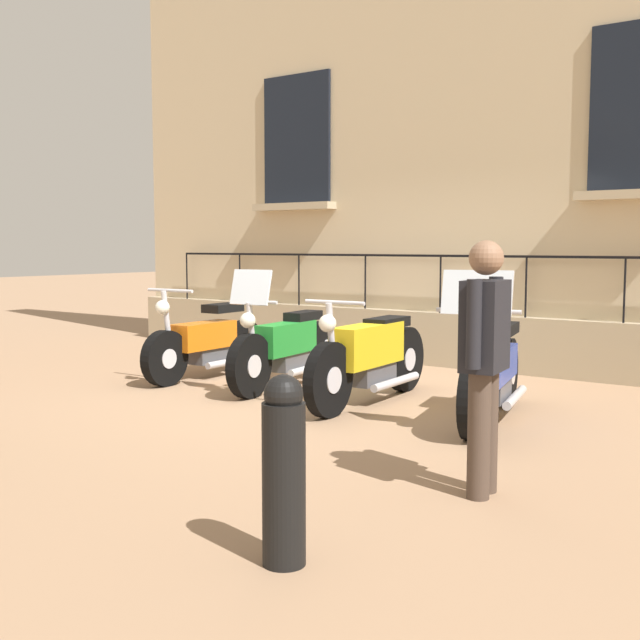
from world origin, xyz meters
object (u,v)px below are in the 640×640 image
Objects in this scene: bollard at (284,470)px; pedestrian_walking at (484,354)px; motorcycle_orange at (206,343)px; motorcycle_green at (288,348)px; motorcycle_blue at (491,373)px; motorcycle_yellow at (370,357)px.

pedestrian_walking reaches higher than bollard.
bollard is 0.59× the size of pedestrian_walking.
pedestrian_walking is (-1.56, 0.33, 0.41)m from bollard.
pedestrian_walking is at bearing 63.98° from motorcycle_orange.
motorcycle_blue reaches higher than motorcycle_green.
motorcycle_blue is (0.21, 3.65, 0.02)m from motorcycle_orange.
motorcycle_blue is at bearing -172.56° from bollard.
pedestrian_walking is (1.96, 0.79, 0.45)m from motorcycle_blue.
motorcycle_orange reaches higher than motorcycle_yellow.
motorcycle_blue is 2.16m from pedestrian_walking.
motorcycle_yellow is at bearing -133.92° from pedestrian_walking.
motorcycle_blue is at bearing -157.91° from pedestrian_walking.
motorcycle_yellow is 1.41× the size of pedestrian_walking.
motorcycle_orange is 0.92× the size of motorcycle_green.
bollard is at bearing 26.14° from motorcycle_yellow.
motorcycle_green reaches higher than bollard.
motorcycle_yellow is at bearing -92.41° from motorcycle_blue.
motorcycle_yellow is 1.29m from motorcycle_blue.
motorcycle_blue is at bearing 86.63° from motorcycle_orange.
motorcycle_orange is at bearing -116.02° from pedestrian_walking.
motorcycle_orange is 0.96× the size of motorcycle_blue.
motorcycle_green is 1.05× the size of motorcycle_blue.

